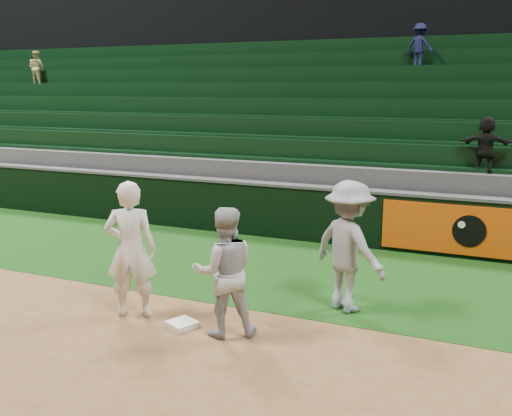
# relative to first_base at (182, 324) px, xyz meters

# --- Properties ---
(ground) EXTENTS (70.00, 70.00, 0.00)m
(ground) POSITION_rel_first_base_xyz_m (0.16, 0.06, -0.04)
(ground) COLOR brown
(ground) RESTS_ON ground
(foul_grass) EXTENTS (36.00, 4.20, 0.01)m
(foul_grass) POSITION_rel_first_base_xyz_m (0.16, 3.06, -0.04)
(foul_grass) COLOR #10380E
(foul_grass) RESTS_ON ground
(upper_deck) EXTENTS (40.00, 12.00, 12.00)m
(upper_deck) POSITION_rel_first_base_xyz_m (0.16, 17.51, 5.96)
(upper_deck) COLOR black
(upper_deck) RESTS_ON ground
(first_base) EXTENTS (0.49, 0.49, 0.08)m
(first_base) POSITION_rel_first_base_xyz_m (0.00, 0.00, 0.00)
(first_base) COLOR white
(first_base) RESTS_ON ground
(first_baseman) EXTENTS (0.89, 0.75, 2.06)m
(first_baseman) POSITION_rel_first_base_xyz_m (-0.90, 0.09, 0.99)
(first_baseman) COLOR white
(first_baseman) RESTS_ON ground
(baserunner) EXTENTS (1.11, 1.05, 1.81)m
(baserunner) POSITION_rel_first_base_xyz_m (0.68, 0.03, 0.86)
(baserunner) COLOR #ADB0B8
(baserunner) RESTS_ON ground
(base_coach) EXTENTS (1.50, 1.28, 2.01)m
(base_coach) POSITION_rel_first_base_xyz_m (2.01, 1.57, 0.97)
(base_coach) COLOR gray
(base_coach) RESTS_ON foul_grass
(field_wall) EXTENTS (36.00, 0.45, 1.25)m
(field_wall) POSITION_rel_first_base_xyz_m (0.19, 5.26, 0.59)
(field_wall) COLOR black
(field_wall) RESTS_ON ground
(stadium_seating) EXTENTS (36.00, 5.95, 5.10)m
(stadium_seating) POSITION_rel_first_base_xyz_m (0.16, 9.03, 1.66)
(stadium_seating) COLOR #3C3B3E
(stadium_seating) RESTS_ON ground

